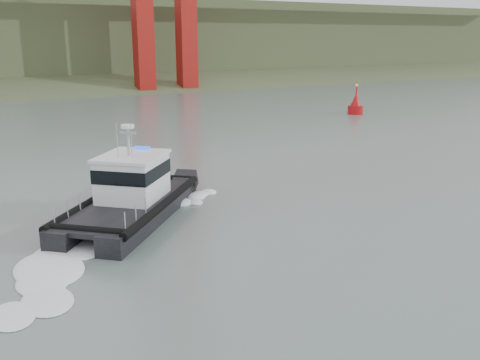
{
  "coord_description": "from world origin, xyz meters",
  "views": [
    {
      "loc": [
        -13.4,
        -15.45,
        9.38
      ],
      "look_at": [
        -0.74,
        7.31,
        2.4
      ],
      "focal_mm": 40.0,
      "sensor_mm": 36.0,
      "label": 1
    }
  ],
  "objects": [
    {
      "name": "ground",
      "position": [
        0.0,
        0.0,
        0.0
      ],
      "size": [
        400.0,
        400.0,
        0.0
      ],
      "primitive_type": "plane",
      "color": "#53635D",
      "rests_on": "ground"
    },
    {
      "name": "nav_buoy",
      "position": [
        31.92,
        36.15,
        1.05
      ],
      "size": [
        1.91,
        1.91,
        3.98
      ],
      "color": "#A50B0E",
      "rests_on": "ground"
    },
    {
      "name": "patrol_boat",
      "position": [
        -5.24,
        11.16,
        1.3
      ],
      "size": [
        10.06,
        10.57,
        5.2
      ],
      "rotation": [
        0.0,
        0.0,
        -0.73
      ],
      "color": "black",
      "rests_on": "ground"
    }
  ]
}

